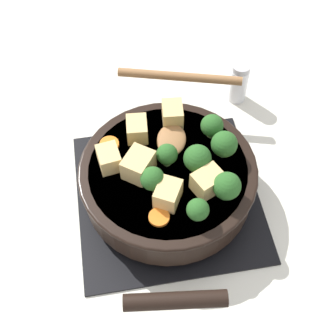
{
  "coord_description": "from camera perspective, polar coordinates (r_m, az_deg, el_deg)",
  "views": [
    {
      "loc": [
        0.07,
        0.42,
        0.69
      ],
      "look_at": [
        0.0,
        0.0,
        0.09
      ],
      "focal_mm": 50.0,
      "sensor_mm": 36.0,
      "label": 1
    }
  ],
  "objects": [
    {
      "name": "ground_plane",
      "position": [
        0.82,
        -0.0,
        -3.55
      ],
      "size": [
        2.4,
        2.4,
        0.0
      ],
      "primitive_type": "plane",
      "color": "silver"
    },
    {
      "name": "front_burner_grate",
      "position": [
        0.8,
        -0.0,
        -3.1
      ],
      "size": [
        0.31,
        0.31,
        0.03
      ],
      "color": "black",
      "rests_on": "ground_plane"
    },
    {
      "name": "skillet_pan",
      "position": [
        0.76,
        0.01,
        -1.29
      ],
      "size": [
        0.29,
        0.37,
        0.06
      ],
      "color": "black",
      "rests_on": "front_burner_grate"
    },
    {
      "name": "wooden_spoon",
      "position": [
        0.82,
        1.01,
        7.95
      ],
      "size": [
        0.22,
        0.22,
        0.02
      ],
      "color": "olive",
      "rests_on": "skillet_pan"
    },
    {
      "name": "tofu_cube_center_large",
      "position": [
        0.77,
        -3.8,
        4.73
      ],
      "size": [
        0.04,
        0.04,
        0.03
      ],
      "primitive_type": "cube",
      "rotation": [
        0.0,
        0.0,
        1.49
      ],
      "color": "#DBB770",
      "rests_on": "skillet_pan"
    },
    {
      "name": "tofu_cube_near_handle",
      "position": [
        0.74,
        -7.21,
        1.17
      ],
      "size": [
        0.04,
        0.05,
        0.03
      ],
      "primitive_type": "cube",
      "rotation": [
        0.0,
        0.0,
        1.72
      ],
      "color": "#DBB770",
      "rests_on": "skillet_pan"
    },
    {
      "name": "tofu_cube_east_chunk",
      "position": [
        0.71,
        4.89,
        -1.69
      ],
      "size": [
        0.06,
        0.05,
        0.04
      ],
      "primitive_type": "cube",
      "rotation": [
        0.0,
        0.0,
        3.59
      ],
      "color": "#DBB770",
      "rests_on": "skillet_pan"
    },
    {
      "name": "tofu_cube_west_chunk",
      "position": [
        0.69,
        -0.01,
        -3.18
      ],
      "size": [
        0.05,
        0.05,
        0.03
      ],
      "primitive_type": "cube",
      "rotation": [
        0.0,
        0.0,
        4.21
      ],
      "color": "#DBB770",
      "rests_on": "skillet_pan"
    },
    {
      "name": "tofu_cube_back_piece",
      "position": [
        0.72,
        -3.59,
        0.12
      ],
      "size": [
        0.06,
        0.06,
        0.04
      ],
      "primitive_type": "cube",
      "rotation": [
        0.0,
        0.0,
        4.08
      ],
      "color": "#DBB770",
      "rests_on": "skillet_pan"
    },
    {
      "name": "tofu_cube_front_piece",
      "position": [
        0.79,
        0.55,
        6.63
      ],
      "size": [
        0.04,
        0.05,
        0.03
      ],
      "primitive_type": "cube",
      "rotation": [
        0.0,
        0.0,
        1.48
      ],
      "color": "#DBB770",
      "rests_on": "skillet_pan"
    },
    {
      "name": "broccoli_floret_near_spoon",
      "position": [
        0.77,
        5.39,
        5.14
      ],
      "size": [
        0.04,
        0.04,
        0.04
      ],
      "color": "#709956",
      "rests_on": "skillet_pan"
    },
    {
      "name": "broccoli_floret_center_top",
      "position": [
        0.67,
        3.66,
        -5.12
      ],
      "size": [
        0.03,
        0.03,
        0.04
      ],
      "color": "#709956",
      "rests_on": "skillet_pan"
    },
    {
      "name": "broccoli_floret_east_rim",
      "position": [
        0.7,
        -1.91,
        -1.33
      ],
      "size": [
        0.04,
        0.04,
        0.04
      ],
      "color": "#709956",
      "rests_on": "skillet_pan"
    },
    {
      "name": "broccoli_floret_west_rim",
      "position": [
        0.73,
        -0.16,
        1.64
      ],
      "size": [
        0.03,
        0.03,
        0.04
      ],
      "color": "#709956",
      "rests_on": "skillet_pan"
    },
    {
      "name": "broccoli_floret_north_edge",
      "position": [
        0.7,
        7.19,
        -2.22
      ],
      "size": [
        0.04,
        0.04,
        0.05
      ],
      "color": "#709956",
      "rests_on": "skillet_pan"
    },
    {
      "name": "broccoli_floret_south_cluster",
      "position": [
        0.72,
        3.61,
        1.16
      ],
      "size": [
        0.04,
        0.04,
        0.05
      ],
      "color": "#709956",
      "rests_on": "skillet_pan"
    },
    {
      "name": "broccoli_floret_mid_floret",
      "position": [
        0.74,
        6.87,
        2.89
      ],
      "size": [
        0.04,
        0.04,
        0.05
      ],
      "color": "#709956",
      "rests_on": "skillet_pan"
    },
    {
      "name": "carrot_slice_orange_thin",
      "position": [
        0.69,
        -1.1,
        -6.01
      ],
      "size": [
        0.03,
        0.03,
        0.01
      ],
      "primitive_type": "cylinder",
      "color": "orange",
      "rests_on": "skillet_pan"
    },
    {
      "name": "carrot_slice_near_center",
      "position": [
        0.77,
        -7.17,
        2.9
      ],
      "size": [
        0.03,
        0.03,
        0.01
      ],
      "primitive_type": "cylinder",
      "color": "orange",
      "rests_on": "skillet_pan"
    },
    {
      "name": "carrot_slice_edge_slice",
      "position": [
        0.73,
        7.94,
        -2.11
      ],
      "size": [
        0.02,
        0.02,
        0.01
      ],
      "primitive_type": "cylinder",
      "color": "orange",
      "rests_on": "skillet_pan"
    },
    {
      "name": "salt_shaker",
      "position": [
        0.94,
        8.61,
        10.25
      ],
      "size": [
        0.04,
        0.04,
        0.09
      ],
      "color": "white",
      "rests_on": "ground_plane"
    }
  ]
}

